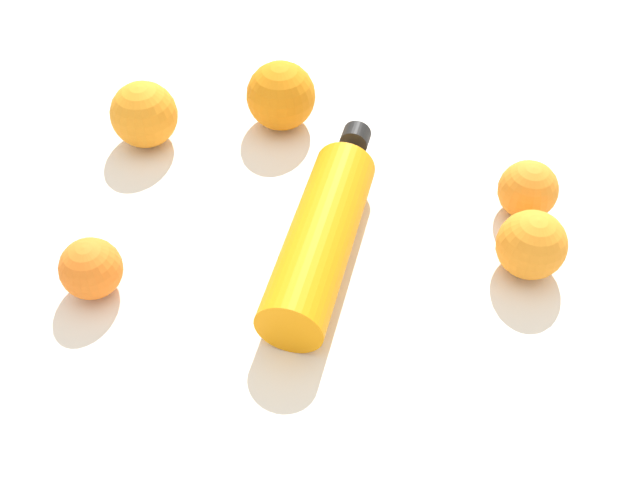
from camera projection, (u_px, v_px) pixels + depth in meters
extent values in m
plane|color=silver|center=(373.00, 275.00, 0.76)|extent=(2.40, 2.40, 0.00)
cylinder|color=orange|center=(320.00, 240.00, 0.75)|extent=(0.22, 0.20, 0.07)
cone|color=orange|center=(350.00, 155.00, 0.83)|extent=(0.07, 0.07, 0.07)
cylinder|color=black|center=(355.00, 138.00, 0.85)|extent=(0.04, 0.04, 0.03)
sphere|color=orange|center=(281.00, 96.00, 0.89)|extent=(0.08, 0.08, 0.08)
sphere|color=orange|center=(531.00, 245.00, 0.74)|extent=(0.07, 0.07, 0.07)
sphere|color=orange|center=(144.00, 114.00, 0.87)|extent=(0.08, 0.08, 0.08)
sphere|color=orange|center=(528.00, 190.00, 0.80)|extent=(0.06, 0.06, 0.06)
sphere|color=orange|center=(91.00, 269.00, 0.72)|extent=(0.06, 0.06, 0.06)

